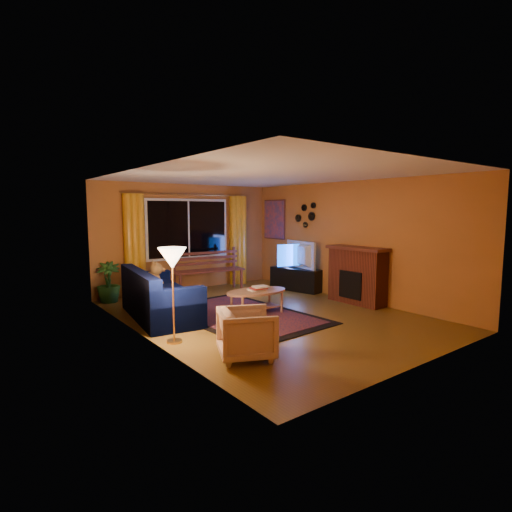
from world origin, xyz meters
TOP-DOWN VIEW (x-y plane):
  - floor at (0.00, 0.00)m, footprint 4.50×6.00m
  - ceiling at (0.00, 0.00)m, footprint 4.50×6.00m
  - wall_back at (0.00, 3.01)m, footprint 4.50×0.02m
  - wall_left at (-2.26, 0.00)m, footprint 0.02×6.00m
  - wall_right at (2.26, 0.00)m, footprint 0.02×6.00m
  - window at (0.00, 2.94)m, footprint 2.00×0.02m
  - curtain_rod at (0.00, 2.90)m, footprint 3.20×0.03m
  - curtain_left at (-1.35, 2.88)m, footprint 0.36×0.36m
  - curtain_right at (1.35, 2.88)m, footprint 0.36×0.36m
  - bench at (0.21, 2.40)m, footprint 1.72×0.70m
  - potted_plant at (-1.96, 2.75)m, footprint 0.57×0.57m
  - sofa at (-1.60, 0.99)m, footprint 1.19×2.23m
  - dog at (-1.55, 1.47)m, footprint 0.38×0.51m
  - armchair at (-1.52, -1.51)m, footprint 0.87×0.89m
  - floor_lamp at (-2.00, -0.39)m, footprint 0.23×0.23m
  - rug at (-0.39, 0.27)m, footprint 2.12×3.20m
  - coffee_table at (-0.08, 0.17)m, footprint 1.32×1.32m
  - tv_console at (1.98, 1.33)m, footprint 0.68×1.33m
  - television at (1.98, 1.33)m, footprint 0.31×1.12m
  - fireplace at (2.05, -0.40)m, footprint 0.40×1.20m
  - mirror_cluster at (2.21, 1.30)m, footprint 0.06×0.60m
  - painting at (2.22, 2.45)m, footprint 0.04×0.76m

SIDE VIEW (x-z plane):
  - floor at x=0.00m, z-range -0.02..0.00m
  - rug at x=-0.39m, z-range 0.00..0.02m
  - coffee_table at x=-0.08m, z-range 0.00..0.43m
  - bench at x=0.21m, z-range 0.00..0.50m
  - tv_console at x=1.98m, z-range 0.00..0.53m
  - armchair at x=-1.52m, z-range 0.00..0.70m
  - potted_plant at x=-1.96m, z-range 0.00..0.83m
  - sofa at x=-1.60m, z-range 0.00..0.86m
  - fireplace at x=2.05m, z-range 0.00..1.10m
  - floor_lamp at x=-2.00m, z-range 0.00..1.36m
  - dog at x=-1.55m, z-range 0.42..0.96m
  - television at x=1.98m, z-range 0.53..1.17m
  - curtain_left at x=-1.35m, z-range 0.00..2.24m
  - curtain_right at x=1.35m, z-range 0.00..2.24m
  - wall_back at x=0.00m, z-range 0.00..2.50m
  - wall_left at x=-2.26m, z-range 0.00..2.50m
  - wall_right at x=2.26m, z-range 0.00..2.50m
  - window at x=0.00m, z-range 0.80..2.10m
  - painting at x=2.22m, z-range 1.17..2.13m
  - mirror_cluster at x=2.21m, z-range 1.52..2.08m
  - curtain_rod at x=0.00m, z-range 2.23..2.27m
  - ceiling at x=0.00m, z-range 2.50..2.52m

